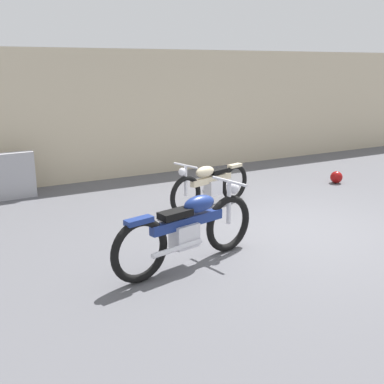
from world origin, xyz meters
The scene contains 6 objects.
ground_plane centered at (0.00, 0.00, 0.00)m, with size 40.00×40.00×0.00m, color #56565B.
building_wall centered at (0.00, 4.65, 1.40)m, with size 18.00×0.30×2.79m, color beige.
stone_marker centered at (-3.44, 3.89, 0.44)m, with size 0.78×0.20×0.88m, color #9E9EA3.
helmet centered at (2.81, 1.80, 0.13)m, with size 0.26×0.26×0.26m, color maroon.
motorcycle_cream centered at (-0.47, 1.60, 0.42)m, with size 1.90×0.76×0.88m.
motorcycle_blue centered at (-1.96, -0.36, 0.48)m, with size 2.20×0.75×1.00m.
Camera 1 is at (-4.54, -5.14, 2.47)m, focal length 43.09 mm.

